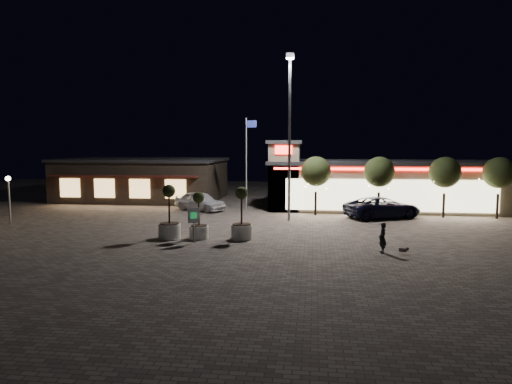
# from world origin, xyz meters

# --- Properties ---
(ground) EXTENTS (90.00, 90.00, 0.00)m
(ground) POSITION_xyz_m (0.00, 0.00, 0.00)
(ground) COLOR #73675D
(ground) RESTS_ON ground
(retail_building) EXTENTS (20.40, 8.40, 6.10)m
(retail_building) POSITION_xyz_m (9.51, 15.82, 2.21)
(retail_building) COLOR gray
(retail_building) RESTS_ON ground
(restaurant_building) EXTENTS (16.40, 11.00, 4.30)m
(restaurant_building) POSITION_xyz_m (-14.00, 19.97, 2.16)
(restaurant_building) COLOR #382D23
(restaurant_building) RESTS_ON ground
(floodlight_pole) EXTENTS (0.60, 0.40, 12.38)m
(floodlight_pole) POSITION_xyz_m (2.00, 8.00, 7.02)
(floodlight_pole) COLOR gray
(floodlight_pole) RESTS_ON ground
(flagpole) EXTENTS (0.95, 0.10, 8.00)m
(flagpole) POSITION_xyz_m (-1.90, 13.00, 4.74)
(flagpole) COLOR white
(flagpole) RESTS_ON ground
(lamp_post_west) EXTENTS (0.36, 0.36, 3.48)m
(lamp_post_west) POSITION_xyz_m (-18.00, 4.00, 2.46)
(lamp_post_west) COLOR gray
(lamp_post_west) RESTS_ON ground
(string_tree_a) EXTENTS (2.42, 2.42, 4.79)m
(string_tree_a) POSITION_xyz_m (4.00, 11.00, 3.56)
(string_tree_a) COLOR #332319
(string_tree_a) RESTS_ON ground
(string_tree_b) EXTENTS (2.42, 2.42, 4.79)m
(string_tree_b) POSITION_xyz_m (9.00, 11.00, 3.56)
(string_tree_b) COLOR #332319
(string_tree_b) RESTS_ON ground
(string_tree_c) EXTENTS (2.42, 2.42, 4.79)m
(string_tree_c) POSITION_xyz_m (14.00, 11.00, 3.56)
(string_tree_c) COLOR #332319
(string_tree_c) RESTS_ON ground
(string_tree_d) EXTENTS (2.42, 2.42, 4.79)m
(string_tree_d) POSITION_xyz_m (18.00, 11.00, 3.56)
(string_tree_d) COLOR #332319
(string_tree_d) RESTS_ON ground
(pickup_truck) EXTENTS (6.60, 4.99, 1.67)m
(pickup_truck) POSITION_xyz_m (9.20, 10.20, 0.83)
(pickup_truck) COLOR black
(pickup_truck) RESTS_ON ground
(white_sedan) EXTENTS (5.22, 4.09, 1.66)m
(white_sedan) POSITION_xyz_m (-6.00, 12.35, 0.83)
(white_sedan) COLOR silver
(white_sedan) RESTS_ON ground
(pedestrian) EXTENTS (0.50, 0.66, 1.63)m
(pedestrian) POSITION_xyz_m (7.48, -1.83, 0.81)
(pedestrian) COLOR black
(pedestrian) RESTS_ON ground
(dog) EXTENTS (0.50, 0.31, 0.27)m
(dog) POSITION_xyz_m (8.59, -2.02, 0.27)
(dog) COLOR #59514C
(dog) RESTS_ON ground
(planter_left) EXTENTS (1.35, 1.35, 3.31)m
(planter_left) POSITION_xyz_m (-4.88, 0.45, 1.02)
(planter_left) COLOR silver
(planter_left) RESTS_ON ground
(planter_mid) EXTENTS (1.17, 1.17, 2.87)m
(planter_mid) POSITION_xyz_m (-3.09, 0.64, 0.89)
(planter_mid) COLOR silver
(planter_mid) RESTS_ON ground
(planter_right) EXTENTS (1.30, 1.30, 3.20)m
(planter_right) POSITION_xyz_m (-0.48, 0.86, 0.99)
(planter_right) COLOR silver
(planter_right) RESTS_ON ground
(valet_sign) EXTENTS (0.69, 0.22, 2.09)m
(valet_sign) POSITION_xyz_m (-3.03, -0.72, 1.46)
(valet_sign) COLOR gray
(valet_sign) RESTS_ON ground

